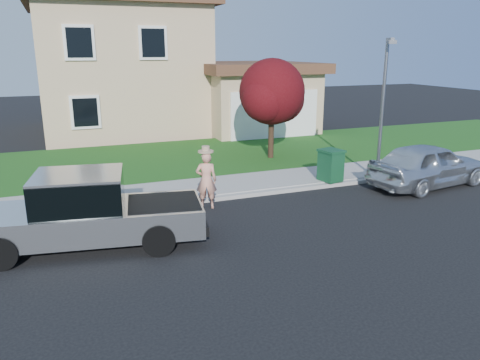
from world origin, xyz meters
The scene contains 11 objects.
ground centered at (0.00, 0.00, 0.00)m, with size 80.00×80.00×0.00m, color black.
curb centered at (1.00, 2.90, 0.06)m, with size 40.00×0.20×0.12m, color gray.
sidewalk centered at (1.00, 4.00, 0.07)m, with size 40.00×2.00×0.15m, color gray.
lawn centered at (1.00, 8.50, 0.05)m, with size 40.00×7.00×0.10m, color #185016.
house centered at (1.31, 16.38, 3.17)m, with size 14.00×11.30×6.85m.
pickup_truck centered at (-3.00, 0.78, 0.80)m, with size 5.44×2.57×1.72m.
woman centered at (0.30, 2.37, 0.84)m, with size 0.69×0.57×1.78m.
sedan centered at (7.63, 1.80, 0.73)m, with size 1.71×4.26×1.45m, color silver.
ornamental_tree centered at (4.54, 7.12, 2.60)m, with size 2.85×2.57×3.91m.
trash_bin centered at (4.78, 3.10, 0.68)m, with size 0.77×0.84×1.04m.
street_lamp centered at (6.36, 2.70, 2.66)m, with size 0.37×0.60×4.66m.
Camera 1 is at (-3.40, -9.63, 4.33)m, focal length 35.00 mm.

